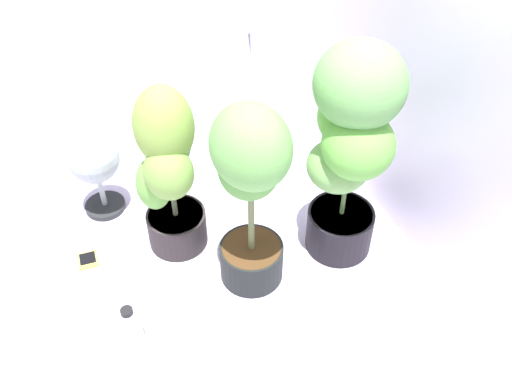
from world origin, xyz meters
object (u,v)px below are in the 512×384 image
object	(u,v)px
potted_plant_front_left	(168,167)
nutrient_bottle	(130,326)
potted_plant_back_center	(352,140)
hygrometer_box	(88,260)
floor_fan	(94,162)
potted_plant_center	(251,181)

from	to	relation	value
potted_plant_front_left	nutrient_bottle	distance (m)	0.60
potted_plant_back_center	nutrient_bottle	bearing A→B (deg)	-83.84
hygrometer_box	floor_fan	size ratio (longest dim) A/B	0.21
floor_fan	potted_plant_back_center	bearing A→B (deg)	-104.13
hygrometer_box	nutrient_bottle	xyz separation A→B (m)	(0.44, 0.07, 0.07)
potted_plant_front_left	nutrient_bottle	world-z (taller)	potted_plant_front_left
potted_plant_center	nutrient_bottle	distance (m)	0.68
potted_plant_center	hygrometer_box	xyz separation A→B (m)	(-0.32, -0.60, -0.48)
floor_fan	nutrient_bottle	xyz separation A→B (m)	(0.73, -0.07, -0.19)
potted_plant_center	nutrient_bottle	xyz separation A→B (m)	(0.12, -0.53, -0.41)
potted_plant_center	potted_plant_front_left	world-z (taller)	potted_plant_center
potted_plant_center	floor_fan	bearing A→B (deg)	-142.77
potted_plant_front_left	potted_plant_center	bearing A→B (deg)	39.18
potted_plant_back_center	floor_fan	distance (m)	1.10
potted_plant_front_left	hygrometer_box	bearing A→B (deg)	-95.98
floor_fan	potted_plant_front_left	bearing A→B (deg)	-122.09
nutrient_bottle	floor_fan	bearing A→B (deg)	174.85
potted_plant_center	hygrometer_box	distance (m)	0.83
potted_plant_back_center	hygrometer_box	size ratio (longest dim) A/B	10.92
potted_plant_front_left	floor_fan	size ratio (longest dim) A/B	1.90
nutrient_bottle	hygrometer_box	bearing A→B (deg)	-170.31
potted_plant_back_center	floor_fan	world-z (taller)	potted_plant_back_center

